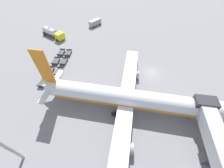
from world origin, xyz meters
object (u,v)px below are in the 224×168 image
baggage_dolly_row_near_col_a (61,53)px  baggage_dolly_row_near_col_c (50,71)px  fuel_tanker_primary (52,33)px  baggage_dolly_row_near_col_d (43,82)px  service_van (95,23)px  baggage_dolly_row_near_col_b (56,61)px  baggage_dolly_row_mid_a_col_c (59,71)px  baggage_dolly_row_mid_a_col_b (64,61)px  baggage_dolly_row_mid_a_col_d (53,83)px  baggage_dolly_row_mid_a_col_a (68,53)px  airplane (131,99)px

baggage_dolly_row_near_col_a → baggage_dolly_row_near_col_c: 8.73m
fuel_tanker_primary → baggage_dolly_row_near_col_d: size_ratio=2.52×
baggage_dolly_row_near_col_a → service_van: bearing=158.8°
baggage_dolly_row_near_col_b → baggage_dolly_row_mid_a_col_c: size_ratio=0.99×
baggage_dolly_row_mid_a_col_b → baggage_dolly_row_mid_a_col_d: (8.87, -0.14, 0.00)m
baggage_dolly_row_near_col_a → baggage_dolly_row_near_col_d: same height
baggage_dolly_row_near_col_a → baggage_dolly_row_mid_a_col_b: bearing=25.9°
fuel_tanker_primary → baggage_dolly_row_mid_a_col_a: bearing=39.1°
baggage_dolly_row_near_col_b → baggage_dolly_row_mid_a_col_a: size_ratio=0.99×
baggage_dolly_row_mid_a_col_c → fuel_tanker_primary: bearing=-156.2°
baggage_dolly_row_near_col_a → baggage_dolly_row_near_col_b: same height
baggage_dolly_row_near_col_a → baggage_dolly_row_mid_a_col_c: 9.12m
baggage_dolly_row_mid_a_col_a → baggage_dolly_row_near_col_c: bearing=-18.0°
fuel_tanker_primary → baggage_dolly_row_near_col_b: 16.32m
baggage_dolly_row_near_col_c → baggage_dolly_row_near_col_d: same height
baggage_dolly_row_near_col_b → baggage_dolly_row_near_col_d: size_ratio=0.99×
fuel_tanker_primary → baggage_dolly_row_mid_a_col_c: 21.41m
service_van → baggage_dolly_row_near_col_c: bearing=-16.2°
baggage_dolly_row_near_col_d → service_van: bearing=165.7°
baggage_dolly_row_near_col_b → airplane: bearing=56.6°
baggage_dolly_row_near_col_a → baggage_dolly_row_mid_a_col_b: size_ratio=0.99×
baggage_dolly_row_near_col_a → airplane: bearing=49.0°
fuel_tanker_primary → baggage_dolly_row_mid_a_col_b: fuel_tanker_primary is taller
baggage_dolly_row_near_col_c → baggage_dolly_row_mid_a_col_c: 2.63m
baggage_dolly_row_near_col_c → baggage_dolly_row_mid_a_col_a: same height
baggage_dolly_row_near_col_c → baggage_dolly_row_mid_a_col_d: same height
baggage_dolly_row_mid_a_col_a → baggage_dolly_row_near_col_d: bearing=-12.5°
baggage_dolly_row_mid_a_col_b → baggage_dolly_row_mid_a_col_d: bearing=-0.9°
airplane → baggage_dolly_row_near_col_d: size_ratio=10.78×
baggage_dolly_row_mid_a_col_d → baggage_dolly_row_mid_a_col_c: bearing=178.2°
fuel_tanker_primary → baggage_dolly_row_near_col_d: bearing=13.9°
baggage_dolly_row_near_col_a → baggage_dolly_row_mid_a_col_a: (0.13, 2.30, 0.00)m
fuel_tanker_primary → baggage_dolly_row_near_col_a: size_ratio=2.53×
fuel_tanker_primary → baggage_dolly_row_mid_a_col_c: (19.57, 8.63, -0.80)m
baggage_dolly_row_near_col_d → baggage_dolly_row_mid_a_col_a: bearing=167.5°
baggage_dolly_row_near_col_b → service_van: bearing=161.6°
service_van → baggage_dolly_row_mid_a_col_b: bearing=-13.3°
baggage_dolly_row_near_col_c → service_van: bearing=163.8°
baggage_dolly_row_mid_a_col_a → baggage_dolly_row_near_col_a: bearing=-93.1°
baggage_dolly_row_near_col_d → baggage_dolly_row_mid_a_col_c: (-4.28, 2.72, 0.00)m
baggage_dolly_row_mid_a_col_d → baggage_dolly_row_near_col_d: bearing=-92.3°
service_van → baggage_dolly_row_mid_a_col_b: (25.06, -5.90, -0.77)m
airplane → baggage_dolly_row_mid_a_col_c: bearing=-117.0°
baggage_dolly_row_mid_a_col_d → fuel_tanker_primary: bearing=-160.5°
baggage_dolly_row_mid_a_col_d → baggage_dolly_row_mid_a_col_b: bearing=179.1°
baggage_dolly_row_near_col_c → fuel_tanker_primary: bearing=-162.8°
service_van → baggage_dolly_row_near_col_c: service_van is taller
fuel_tanker_primary → service_van: size_ratio=1.79×
baggage_dolly_row_mid_a_col_d → service_van: bearing=169.9°
airplane → baggage_dolly_row_near_col_b: airplane is taller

